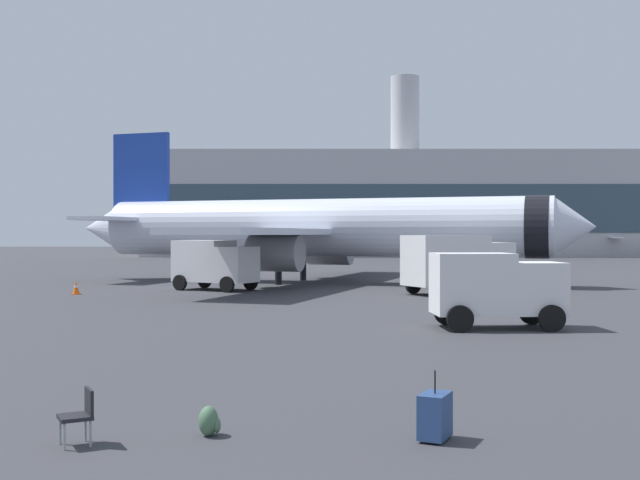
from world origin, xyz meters
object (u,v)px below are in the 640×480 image
(airplane_at_gate, at_px, (316,228))
(safety_cone_mid, at_px, (76,288))
(traveller_backpack, at_px, (209,421))
(cargo_van, at_px, (495,286))
(safety_cone_far, at_px, (545,282))
(rolling_suitcase, at_px, (435,416))
(fuel_truck, at_px, (457,261))
(gate_chair, at_px, (80,413))
(safety_cone_near, at_px, (509,278))
(service_truck, at_px, (214,263))

(airplane_at_gate, distance_m, safety_cone_mid, 16.59)
(safety_cone_mid, bearing_deg, traveller_backpack, -68.93)
(cargo_van, height_order, safety_cone_mid, cargo_van)
(safety_cone_far, bearing_deg, cargo_van, -110.52)
(airplane_at_gate, bearing_deg, rolling_suitcase, -87.03)
(fuel_truck, xyz_separation_m, safety_cone_far, (6.14, 4.66, -1.40))
(safety_cone_far, height_order, gate_chair, gate_chair)
(safety_cone_near, height_order, safety_cone_far, safety_cone_far)
(fuel_truck, bearing_deg, gate_chair, -110.13)
(safety_cone_near, bearing_deg, traveller_backpack, -110.06)
(safety_cone_mid, height_order, gate_chair, gate_chair)
(service_truck, relative_size, safety_cone_near, 7.44)
(traveller_backpack, bearing_deg, airplane_at_gate, 87.79)
(cargo_van, bearing_deg, safety_cone_far, 69.48)
(cargo_van, height_order, rolling_suitcase, cargo_van)
(safety_cone_near, relative_size, traveller_backpack, 1.47)
(safety_cone_far, xyz_separation_m, gate_chair, (-17.29, -35.09, 0.13))
(cargo_van, xyz_separation_m, traveller_backpack, (-7.82, -14.34, -1.22))
(airplane_at_gate, relative_size, rolling_suitcase, 31.75)
(airplane_at_gate, distance_m, gate_chair, 40.30)
(fuel_truck, height_order, safety_cone_far, fuel_truck)
(service_truck, bearing_deg, safety_cone_mid, -156.12)
(airplane_at_gate, relative_size, safety_cone_far, 46.82)
(fuel_truck, xyz_separation_m, safety_cone_near, (5.00, 9.14, -1.42))
(cargo_van, relative_size, safety_cone_far, 6.02)
(traveller_backpack, bearing_deg, safety_cone_far, 65.99)
(service_truck, relative_size, safety_cone_mid, 7.35)
(airplane_at_gate, distance_m, rolling_suitcase, 39.94)
(service_truck, xyz_separation_m, traveller_backpack, (4.36, -32.76, -1.37))
(fuel_truck, xyz_separation_m, rolling_suitcase, (-5.66, -30.14, -1.38))
(airplane_at_gate, distance_m, safety_cone_near, 13.16)
(safety_cone_far, distance_m, traveller_backpack, 37.80)
(safety_cone_far, distance_m, gate_chair, 39.11)
(safety_cone_near, bearing_deg, airplane_at_gate, 177.87)
(service_truck, bearing_deg, fuel_truck, -11.99)
(cargo_van, bearing_deg, safety_cone_near, 75.41)
(airplane_at_gate, xyz_separation_m, cargo_van, (6.30, -25.14, -2.21))
(airplane_at_gate, distance_m, traveller_backpack, 39.66)
(service_truck, distance_m, cargo_van, 22.08)
(fuel_truck, xyz_separation_m, traveller_backpack, (-9.24, -29.87, -1.54))
(airplane_at_gate, height_order, safety_cone_far, airplane_at_gate)
(service_truck, bearing_deg, rolling_suitcase, -76.48)
(service_truck, xyz_separation_m, safety_cone_near, (18.61, 6.25, -1.26))
(cargo_van, distance_m, safety_cone_near, 25.51)
(service_truck, height_order, safety_cone_near, service_truck)
(service_truck, distance_m, safety_cone_far, 19.86)
(rolling_suitcase, bearing_deg, cargo_van, 73.83)
(traveller_backpack, xyz_separation_m, gate_chair, (-1.91, -0.55, 0.27))
(safety_cone_far, bearing_deg, traveller_backpack, -114.01)
(fuel_truck, bearing_deg, rolling_suitcase, -100.63)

